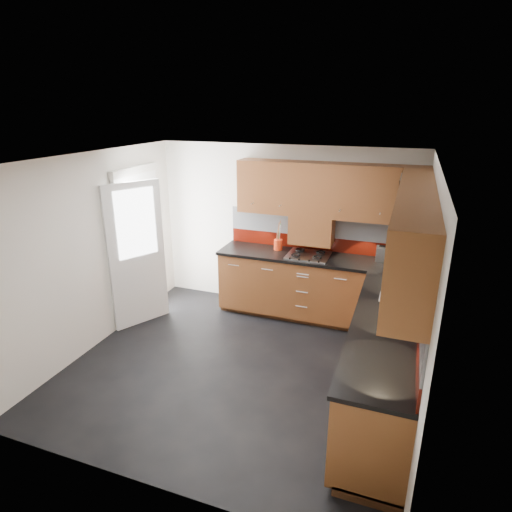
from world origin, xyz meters
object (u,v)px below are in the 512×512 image
at_px(food_processor, 393,266).
at_px(gas_hob, 308,255).
at_px(toaster, 386,254).
at_px(utensil_pot, 278,243).

bearing_deg(food_processor, gas_hob, 160.99).
bearing_deg(gas_hob, food_processor, -19.01).
xyz_separation_m(toaster, food_processor, (0.11, -0.57, 0.04)).
bearing_deg(toaster, gas_hob, -170.03).
bearing_deg(toaster, utensil_pot, -178.20).
bearing_deg(food_processor, utensil_pot, 161.96).
xyz_separation_m(utensil_pot, food_processor, (1.60, -0.52, 0.04)).
bearing_deg(utensil_pot, gas_hob, -15.66).
bearing_deg(gas_hob, toaster, 9.97).
height_order(utensil_pot, food_processor, utensil_pot).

